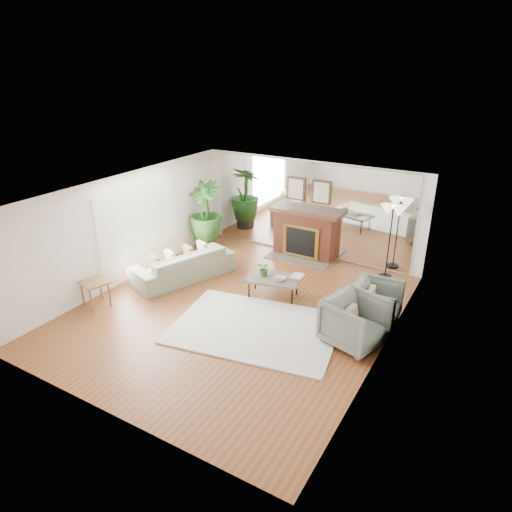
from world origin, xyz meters
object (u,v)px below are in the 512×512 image
Objects in this scene: armchair_front at (355,322)px; side_table at (95,286)px; sofa at (183,265)px; potted_ficus at (205,214)px; armchair_back at (376,303)px; coffee_table at (273,279)px; fireplace at (304,233)px; floor_lamp at (392,217)px.

armchair_front is 1.59× the size of side_table.
potted_ficus is (-0.63, 1.80, 0.65)m from sofa.
potted_ficus is (-5.13, 1.42, 0.59)m from armchair_back.
potted_ficus is at bearing 152.07° from coffee_table.
armchair_back is (2.60, -2.25, -0.24)m from fireplace.
fireplace reaches higher than side_table.
side_table is (-0.74, -1.98, 0.13)m from sofa.
coffee_table is at bearing 36.68° from side_table.
armchair_back is at bearing -40.89° from fireplace.
fireplace is 1.61× the size of coffee_table.
side_table is at bearing 111.67° from armchair_back.
armchair_back reaches higher than side_table.
side_table is (-3.01, -2.24, 0.06)m from coffee_table.
armchair_back is 0.49× the size of potted_ficus.
side_table is at bearing -1.02° from sofa.
fireplace is 0.85× the size of sofa.
armchair_front is (4.39, -0.58, 0.10)m from sofa.
side_table is (-2.64, -4.61, -0.18)m from fireplace.
fireplace reaches higher than floor_lamp.
fireplace is at bearing 60.22° from side_table.
armchair_front is (-0.10, -0.96, 0.04)m from armchair_back.
floor_lamp is at bearing 8.04° from potted_ficus.
coffee_table is at bearing 115.95° from sofa.
armchair_front reaches higher than armchair_back.
floor_lamp is at bearing 140.32° from sofa.
armchair_back is (4.50, 0.38, 0.06)m from sofa.
armchair_front reaches higher than sofa.
armchair_front is 5.59m from potted_ficus.
sofa is (-2.27, -0.26, -0.07)m from coffee_table.
sofa is 4.51m from armchair_back.
armchair_front is at bearing -52.12° from fireplace.
armchair_front reaches higher than side_table.
armchair_back is 0.96m from armchair_front.
sofa is at bearing 69.54° from side_table.
floor_lamp reaches higher than armchair_front.
coffee_table is 3.09m from floor_lamp.
potted_ficus reaches higher than floor_lamp.
armchair_back is at bearing 10.40° from armchair_front.
sofa is at bearing -149.12° from floor_lamp.
sofa is at bearing -173.50° from coffee_table.
coffee_table is 0.53× the size of sofa.
floor_lamp is at bearing -4.08° from fireplace.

